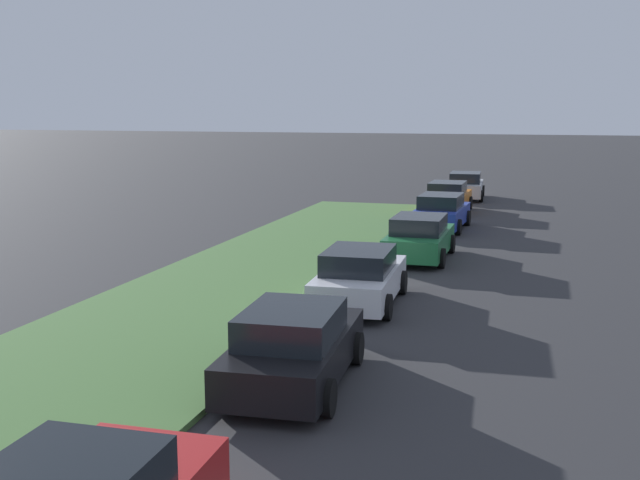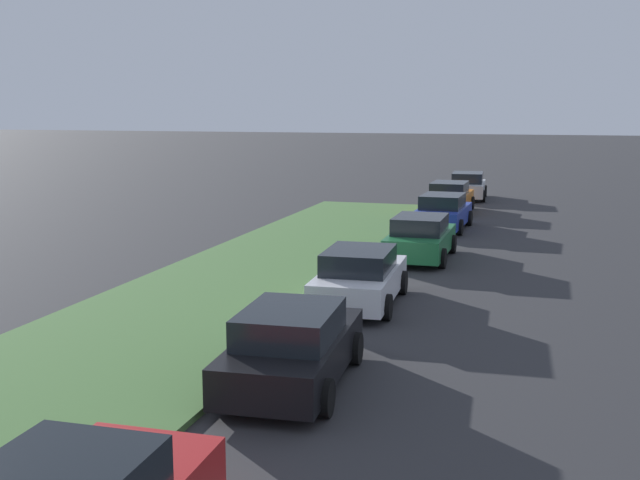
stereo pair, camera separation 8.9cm
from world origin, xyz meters
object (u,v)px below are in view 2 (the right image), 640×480
parked_car_orange (450,197)px  parked_car_silver (468,186)px  parked_car_white (360,277)px  parked_car_blue (443,212)px  parked_car_green (420,238)px  parked_car_black (292,347)px

parked_car_orange → parked_car_silver: (5.78, -0.25, 0.00)m
parked_car_white → parked_car_blue: bearing=-4.1°
parked_car_green → parked_car_orange: same height
parked_car_white → parked_car_blue: 13.06m
parked_car_black → parked_car_blue: 19.06m
parked_car_white → parked_car_blue: (13.06, -0.36, 0.00)m
parked_car_black → parked_car_green: size_ratio=1.02×
parked_car_black → parked_car_blue: same height
parked_car_black → parked_car_green: (12.45, -0.31, 0.00)m
parked_car_black → parked_car_orange: (24.49, 0.24, 0.00)m
parked_car_black → parked_car_orange: same height
parked_car_orange → parked_car_white: bearing=-178.8°
parked_car_orange → parked_car_silver: size_ratio=0.99×
parked_car_white → parked_car_silver: same height
parked_car_white → parked_car_orange: bearing=-2.4°
parked_car_green → parked_car_orange: bearing=2.4°
parked_car_black → parked_car_silver: 30.27m
parked_car_white → parked_car_green: size_ratio=1.02×
parked_car_orange → parked_car_silver: bearing=-1.5°
parked_car_white → parked_car_silver: size_ratio=1.00×
parked_car_green → parked_car_white: bearing=175.3°
parked_car_white → parked_car_orange: (18.49, 0.04, 0.00)m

